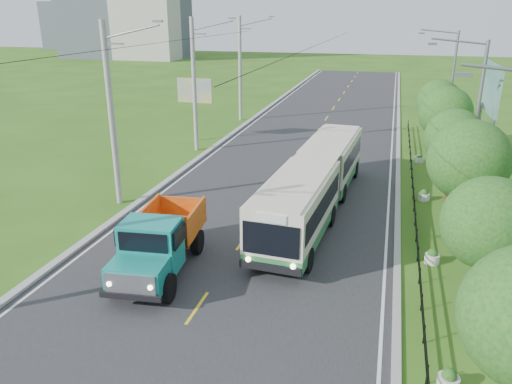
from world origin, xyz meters
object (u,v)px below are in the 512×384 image
at_px(tree_fourth, 454,141).
at_px(planter_far, 419,158).
at_px(dump_truck, 159,239).
at_px(planter_front, 448,380).
at_px(streetlight_far, 450,84).
at_px(tree_second, 490,227).
at_px(pole_far, 240,68).
at_px(tree_back, 439,103).
at_px(billboard_right, 490,95).
at_px(tree_fifth, 446,116).
at_px(bus, 316,180).
at_px(tree_third, 469,164).
at_px(planter_mid, 424,195).
at_px(pole_near, 112,115).
at_px(billboard_left, 195,95).
at_px(streetlight_mid, 473,119).
at_px(planter_near, 432,257).
at_px(pole_mid, 195,85).

height_order(tree_fourth, planter_far, tree_fourth).
bearing_deg(dump_truck, planter_front, -26.63).
distance_m(streetlight_far, planter_front, 30.42).
xyz_separation_m(tree_second, streetlight_far, (0.79, 25.86, 1.38)).
relative_size(pole_far, planter_front, 14.93).
bearing_deg(tree_second, planter_front, -106.88).
distance_m(tree_second, streetlight_far, 25.91).
xyz_separation_m(tree_back, planter_far, (-1.26, -4.14, -3.37)).
distance_m(billboard_right, dump_truck, 23.45).
height_order(tree_fifth, bus, tree_fifth).
distance_m(tree_third, tree_back, 18.00).
bearing_deg(pole_far, planter_mid, -48.41).
bearing_deg(billboard_right, pole_near, -151.86).
bearing_deg(tree_back, tree_fifth, -90.00).
height_order(tree_fifth, planter_front, tree_fifth).
relative_size(pole_far, billboard_left, 1.92).
relative_size(tree_back, streetlight_mid, 0.61).
xyz_separation_m(tree_third, planter_front, (-1.26, -10.14, -3.70)).
relative_size(tree_fifth, planter_far, 8.66).
bearing_deg(planter_near, tree_second, -71.97).
distance_m(planter_far, billboard_left, 18.56).
relative_size(pole_mid, billboard_right, 1.37).
bearing_deg(bus, tree_back, 69.34).
bearing_deg(planter_mid, planter_near, -90.00).
bearing_deg(billboard_left, pole_far, 82.17).
bearing_deg(tree_back, planter_near, -93.57).
relative_size(tree_second, planter_near, 7.91).
bearing_deg(pole_mid, planter_near, -41.65).
bearing_deg(tree_back, pole_near, -136.59).
bearing_deg(billboard_left, tree_back, 6.31).
distance_m(pole_near, planter_front, 20.70).
xyz_separation_m(planter_near, dump_truck, (-11.11, -3.76, 1.21)).
bearing_deg(tree_fifth, tree_back, 90.00).
relative_size(streetlight_far, billboard_right, 1.24).
relative_size(pole_mid, streetlight_far, 1.10).
relative_size(pole_mid, tree_back, 1.82).
xyz_separation_m(pole_far, billboard_left, (-1.24, -9.00, -1.23)).
height_order(pole_mid, planter_far, pole_mid).
bearing_deg(dump_truck, tree_fifth, 49.61).
xyz_separation_m(tree_second, dump_truck, (-12.37, 0.09, -2.03)).
distance_m(pole_near, streetlight_mid, 19.56).
distance_m(tree_fifth, streetlight_mid, 6.28).
height_order(planter_mid, bus, bus).
bearing_deg(planter_mid, pole_mid, 157.46).
height_order(pole_far, planter_far, pole_far).
bearing_deg(billboard_right, streetlight_mid, -105.44).
bearing_deg(tree_third, bus, 161.97).
distance_m(tree_back, billboard_left, 19.48).
xyz_separation_m(tree_fourth, bus, (-7.13, -3.68, -1.71)).
bearing_deg(planter_front, planter_near, 90.00).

